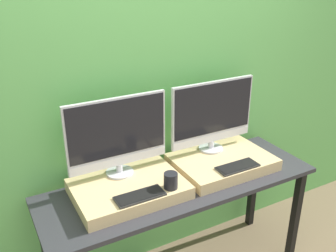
% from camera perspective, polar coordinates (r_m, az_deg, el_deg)
% --- Properties ---
extents(wall_back, '(8.00, 0.04, 2.60)m').
position_cam_1_polar(wall_back, '(2.50, -2.15, 5.23)').
color(wall_back, '#66B75B').
rests_on(wall_back, ground_plane).
extents(workbench, '(1.81, 0.59, 0.80)m').
position_cam_1_polar(workbench, '(2.47, 1.92, -10.35)').
color(workbench, '#2D2D33').
rests_on(workbench, ground_plane).
extents(wooden_riser_left, '(0.65, 0.47, 0.08)m').
position_cam_1_polar(wooden_riser_left, '(2.29, -6.01, -9.49)').
color(wooden_riser_left, '#D6B77F').
rests_on(wooden_riser_left, workbench).
extents(monitor_left, '(0.63, 0.17, 0.50)m').
position_cam_1_polar(monitor_left, '(2.26, -7.69, -1.31)').
color(monitor_left, silver).
rests_on(monitor_left, wooden_riser_left).
extents(keyboard_left, '(0.28, 0.12, 0.01)m').
position_cam_1_polar(keyboard_left, '(2.14, -4.30, -10.58)').
color(keyboard_left, '#2D2D2D').
rests_on(keyboard_left, wooden_riser_left).
extents(mug, '(0.08, 0.08, 0.10)m').
position_cam_1_polar(mug, '(2.19, 0.42, -8.33)').
color(mug, black).
rests_on(mug, wooden_riser_left).
extents(wooden_riser_right, '(0.65, 0.47, 0.08)m').
position_cam_1_polar(wooden_riser_right, '(2.59, 8.22, -5.45)').
color(wooden_riser_right, '#D6B77F').
rests_on(wooden_riser_right, workbench).
extents(monitor_right, '(0.63, 0.17, 0.50)m').
position_cam_1_polar(monitor_right, '(2.56, 6.81, 1.80)').
color(monitor_right, silver).
rests_on(monitor_right, wooden_riser_right).
extents(keyboard_right, '(0.28, 0.12, 0.01)m').
position_cam_1_polar(keyboard_right, '(2.46, 10.56, -6.09)').
color(keyboard_right, '#2D2D2D').
rests_on(keyboard_right, wooden_riser_right).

